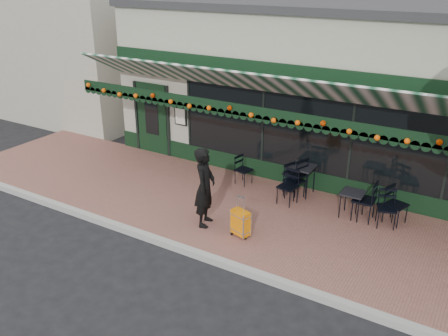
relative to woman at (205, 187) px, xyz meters
The scene contains 16 objects.
ground 1.71m from the woman, 46.78° to the right, with size 80.00×80.00×0.00m, color black.
sidewalk 1.70m from the woman, 48.56° to the left, with size 18.00×4.00×0.15m, color brown.
curb 1.71m from the woman, 49.04° to the right, with size 18.00×0.16×0.15m, color #9E9E99.
restaurant_building 7.03m from the woman, 82.45° to the left, with size 12.00×9.60×4.50m.
neighbor_building_left 14.05m from the woman, 149.82° to the left, with size 12.00×8.00×4.80m, color #A7A593.
woman is the anchor object (origin of this frame).
suitcase 1.12m from the woman, ahead, with size 0.46×0.34×0.95m.
cafe_table_a 3.44m from the woman, 36.74° to the left, with size 0.51×0.51×0.63m.
cafe_table_b 2.88m from the woman, 64.43° to the left, with size 0.62×0.62×0.76m.
chair_a_left 3.66m from the woman, 34.26° to the left, with size 0.49×0.49×0.98m, color black, non-canonical shape.
chair_a_right 4.34m from the woman, 31.52° to the left, with size 0.45×0.45×0.90m, color black, non-canonical shape.
chair_a_front 4.09m from the woman, 29.63° to the left, with size 0.43×0.43×0.86m, color black, non-canonical shape.
chair_b_left 2.81m from the woman, 66.85° to the left, with size 0.50×0.50×1.00m, color black, non-canonical shape.
chair_b_right 2.63m from the woman, 63.05° to the left, with size 0.44×0.44×0.88m, color black, non-canonical shape.
chair_b_front 2.28m from the woman, 58.08° to the left, with size 0.44×0.44×0.88m, color black, non-canonical shape.
chair_solo 2.42m from the woman, 97.32° to the left, with size 0.40×0.40×0.79m, color black, non-canonical shape.
Camera 1 is at (4.33, -6.94, 5.55)m, focal length 38.00 mm.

